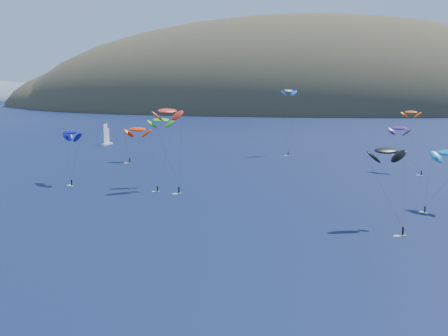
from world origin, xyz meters
TOP-DOWN VIEW (x-y plane):
  - ground at (0.00, 0.00)m, footprint 2800.00×2800.00m
  - island at (39.40, 562.36)m, footprint 730.00×300.00m
  - sailboat at (-63.47, 205.44)m, footprint 9.28×7.97m
  - kitesurfer_1 at (-32.70, 152.63)m, footprint 10.07×8.66m
  - kitesurfer_3 at (-11.07, 103.91)m, footprint 8.25×14.32m
  - kitesurfer_4 at (22.25, 183.03)m, footprint 7.66×9.19m
  - kitesurfer_5 at (65.02, 80.87)m, footprint 10.09×10.17m
  - kitesurfer_6 at (61.46, 141.94)m, footprint 11.36×13.35m
  - kitesurfer_7 at (48.89, 61.40)m, footprint 9.36×12.34m
  - kitesurfer_9 at (-7.68, 98.17)m, footprint 10.31×12.45m
  - kitesurfer_10 at (-38.31, 103.80)m, footprint 9.95×11.73m
  - kitesurfer_11 at (72.91, 198.04)m, footprint 11.67×12.61m

SIDE VIEW (x-z plane):
  - island at x=39.40m, z-range -115.74..94.26m
  - ground at x=0.00m, z-range 0.00..0.00m
  - sailboat at x=-63.47m, z-range -4.67..6.54m
  - kitesurfer_1 at x=-32.70m, z-range 4.69..19.53m
  - kitesurfer_5 at x=65.02m, z-range 5.68..21.84m
  - kitesurfer_6 at x=61.46m, z-range 6.15..22.98m
  - kitesurfer_10 at x=-38.31m, z-range 6.35..24.39m
  - kitesurfer_7 at x=48.89m, z-range 6.92..25.59m
  - kitesurfer_11 at x=72.91m, z-range 7.33..26.42m
  - kitesurfer_3 at x=-11.07m, z-range 8.50..29.79m
  - kitesurfer_9 at x=-7.68m, z-range 9.76..34.48m
  - kitesurfer_4 at x=22.25m, z-range 11.91..39.92m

